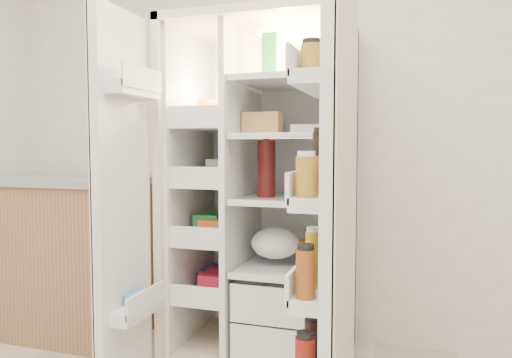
% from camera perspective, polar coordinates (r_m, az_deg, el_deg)
% --- Properties ---
extents(wall_back, '(4.00, 0.02, 2.70)m').
position_cam_1_polar(wall_back, '(2.93, 5.59, 7.72)').
color(wall_back, white).
rests_on(wall_back, floor).
extents(refrigerator, '(0.92, 0.70, 1.80)m').
position_cam_1_polar(refrigerator, '(2.65, 1.42, -4.96)').
color(refrigerator, beige).
rests_on(refrigerator, floor).
extents(freezer_door, '(0.15, 0.40, 1.72)m').
position_cam_1_polar(freezer_door, '(2.30, -15.39, -2.74)').
color(freezer_door, silver).
rests_on(freezer_door, floor).
extents(fridge_door, '(0.17, 0.58, 1.72)m').
position_cam_1_polar(fridge_door, '(1.86, 9.19, -4.69)').
color(fridge_door, silver).
rests_on(fridge_door, floor).
extents(kitchen_counter, '(1.33, 0.71, 0.97)m').
position_cam_1_polar(kitchen_counter, '(3.38, -22.88, -7.81)').
color(kitchen_counter, olive).
rests_on(kitchen_counter, floor).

